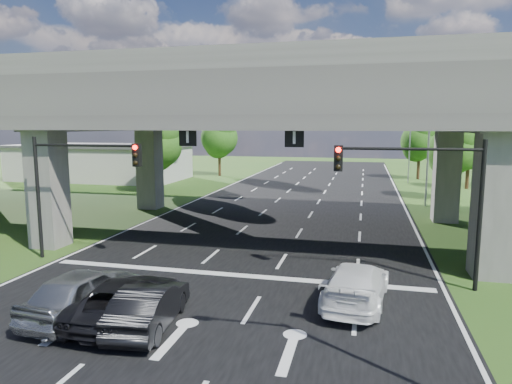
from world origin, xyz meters
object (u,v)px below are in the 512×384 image
at_px(streetlight_beyond, 407,132).
at_px(signal_right, 423,185).
at_px(car_dark, 149,305).
at_px(car_white, 356,284).
at_px(signal_left, 75,175).
at_px(car_trailing, 126,299).
at_px(car_silver, 84,292).
at_px(streetlight_far, 424,134).

bearing_deg(streetlight_beyond, signal_right, -93.61).
xyz_separation_m(signal_right, streetlight_beyond, (2.27, 36.06, 1.66)).
height_order(car_dark, car_white, car_white).
bearing_deg(signal_left, car_white, -10.67).
bearing_deg(car_dark, signal_left, -48.50).
bearing_deg(signal_right, streetlight_beyond, 86.39).
relative_size(streetlight_beyond, car_dark, 2.29).
distance_m(streetlight_beyond, car_trailing, 43.82).
distance_m(signal_left, streetlight_beyond, 40.30).
xyz_separation_m(signal_right, signal_left, (-15.65, 0.00, 0.00)).
bearing_deg(car_silver, signal_left, -48.98).
distance_m(streetlight_beyond, car_dark, 43.88).
distance_m(streetlight_far, car_silver, 29.68).
distance_m(car_dark, car_trailing, 1.06).
bearing_deg(signal_left, streetlight_far, 48.22).
bearing_deg(signal_right, car_trailing, -150.00).
bearing_deg(signal_left, car_dark, -42.03).
distance_m(signal_left, streetlight_far, 26.95).
relative_size(streetlight_far, car_white, 1.96).
height_order(signal_left, car_silver, signal_left).
xyz_separation_m(signal_right, car_trailing, (-9.92, -5.73, -3.44)).
bearing_deg(streetlight_beyond, car_white, -96.95).
xyz_separation_m(streetlight_far, streetlight_beyond, (0.00, 16.00, 0.00)).
distance_m(signal_right, car_white, 4.87).
height_order(streetlight_beyond, car_trailing, streetlight_beyond).
relative_size(signal_right, car_dark, 1.38).
distance_m(car_silver, car_dark, 2.59).
distance_m(streetlight_far, streetlight_beyond, 16.00).
height_order(streetlight_far, car_white, streetlight_far).
bearing_deg(car_silver, streetlight_beyond, -103.02).
bearing_deg(signal_right, car_white, -134.21).
distance_m(signal_right, car_trailing, 11.96).
xyz_separation_m(car_silver, car_dark, (2.57, -0.30, -0.12)).
bearing_deg(car_trailing, car_silver, -0.54).
bearing_deg(car_trailing, streetlight_beyond, -108.55).
xyz_separation_m(car_dark, car_white, (6.49, 3.58, 0.02)).
relative_size(car_silver, car_dark, 1.13).
distance_m(signal_left, car_white, 13.88).
distance_m(signal_left, car_silver, 7.86).
bearing_deg(car_silver, streetlight_far, -112.85).
bearing_deg(streetlight_far, car_dark, -113.18).
xyz_separation_m(car_white, car_trailing, (-7.49, -3.23, -0.03)).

